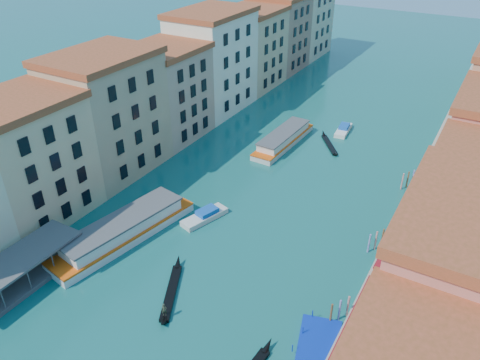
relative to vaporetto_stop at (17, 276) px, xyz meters
The scene contains 13 objects.
left_bank_palazzos 54.25m from the vaporetto_stop, 100.75° to the left, with size 12.80×128.40×21.00m.
quay 65.22m from the vaporetto_stop, 54.36° to the left, with size 4.00×140.00×1.00m, color #A49B84.
restaurant_awnings 39.77m from the vaporetto_stop, 16.07° to the left, with size 3.20×44.55×3.12m.
vaporetto_stop is the anchor object (origin of this frame).
mooring_poles_right 38.91m from the vaporetto_stop, 25.58° to the left, with size 1.44×54.24×3.20m.
mooring_poles_left 2.50m from the vaporetto_stop, behind, with size 0.24×8.24×3.20m.
vaporetto_near 14.12m from the vaporetto_stop, 70.08° to the left, with size 8.57×22.17×3.22m.
vaporetto_far 51.44m from the vaporetto_stop, 77.40° to the left, with size 4.75×18.02×2.66m.
gondola_fore 18.51m from the vaporetto_stop, 25.50° to the left, with size 6.07×10.87×2.34m.
gondola_far 57.32m from the vaporetto_stop, 70.72° to the left, with size 6.77×8.89×1.48m.
motorboat_mid 25.45m from the vaporetto_stop, 62.32° to the left, with size 4.29×7.57×1.50m.
motorboat_far 64.18m from the vaporetto_stop, 72.54° to the left, with size 2.75×6.88×1.39m.
blue_dock 35.90m from the vaporetto_stop, 15.94° to the left, with size 5.80×7.29×0.53m.
Camera 1 is at (27.83, -10.96, 39.83)m, focal length 35.00 mm.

